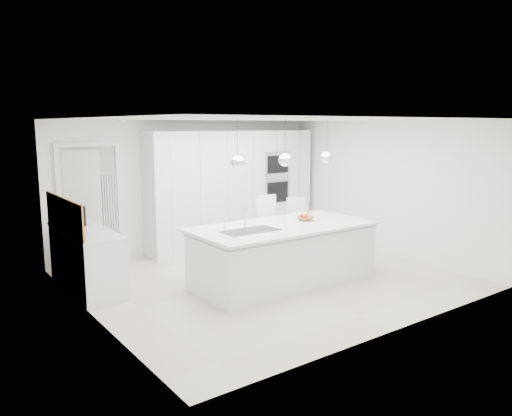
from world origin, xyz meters
TOP-DOWN VIEW (x-y plane):
  - floor at (0.00, 0.00)m, footprint 5.50×5.50m
  - wall_back at (0.00, 2.50)m, footprint 5.50×0.00m
  - wall_left at (-2.75, 0.00)m, footprint 0.00×5.00m
  - ceiling at (0.00, 0.00)m, footprint 5.50×5.50m
  - tall_cabinets at (0.80, 2.20)m, footprint 3.60×0.60m
  - oven_stack at (1.70, 1.89)m, footprint 0.62×0.04m
  - doorway_frame at (-1.95, 2.47)m, footprint 1.11×0.08m
  - hallway_door at (-2.20, 2.42)m, footprint 0.76×0.38m
  - radiator at (-1.63, 2.46)m, footprint 0.32×0.04m
  - left_base_cabinets at (-2.45, 1.20)m, footprint 0.60×1.80m
  - left_worktop at (-2.45, 1.20)m, footprint 0.62×1.82m
  - oak_backsplash at (-2.74, 1.20)m, footprint 0.02×1.80m
  - island_base at (0.10, -0.30)m, footprint 2.80×1.20m
  - island_worktop at (0.10, -0.25)m, footprint 2.84×1.40m
  - island_sink at (-0.55, -0.30)m, footprint 0.84×0.44m
  - island_tap at (-0.50, -0.10)m, footprint 0.02×0.02m
  - pendant_left at (-0.75, -0.30)m, footprint 0.20×0.20m
  - pendant_mid at (0.10, -0.30)m, footprint 0.20×0.20m
  - pendant_right at (0.95, -0.30)m, footprint 0.20×0.20m
  - fruit_bowl at (0.64, -0.17)m, footprint 0.29×0.29m
  - espresso_machine at (-2.43, 1.59)m, footprint 0.21×0.30m
  - bar_stool_left at (0.50, 0.54)m, footprint 0.48×0.61m
  - bar_stool_right at (1.17, 0.54)m, footprint 0.49×0.59m
  - apple_a at (0.62, -0.13)m, footprint 0.09×0.09m
  - apple_b at (0.62, -0.19)m, footprint 0.08×0.08m
  - banana_bunch at (0.64, -0.20)m, footprint 0.21×0.16m

SIDE VIEW (x-z plane):
  - floor at x=0.00m, z-range 0.00..0.00m
  - left_base_cabinets at x=-2.45m, z-range 0.00..0.86m
  - island_base at x=0.10m, z-range 0.00..0.86m
  - bar_stool_right at x=1.17m, z-range 0.00..1.12m
  - bar_stool_left at x=0.50m, z-range 0.00..1.21m
  - island_sink at x=-0.55m, z-range 0.73..0.91m
  - radiator at x=-1.63m, z-range 0.15..1.55m
  - left_worktop at x=-2.45m, z-range 0.86..0.90m
  - island_worktop at x=0.10m, z-range 0.86..0.90m
  - fruit_bowl at x=0.64m, z-range 0.90..0.97m
  - apple_b at x=0.62m, z-range 0.93..1.01m
  - apple_a at x=0.62m, z-range 0.93..1.02m
  - hallway_door at x=-2.20m, z-range 0.00..2.00m
  - banana_bunch at x=0.64m, z-range 0.91..1.10m
  - doorway_frame at x=-1.95m, z-range -0.04..2.09m
  - island_tap at x=-0.50m, z-range 0.90..1.20m
  - espresso_machine at x=-2.43m, z-range 0.90..1.20m
  - tall_cabinets at x=0.80m, z-range 0.00..2.30m
  - oak_backsplash at x=-2.74m, z-range 0.90..1.40m
  - wall_back at x=0.00m, z-range -1.50..4.00m
  - wall_left at x=-2.75m, z-range -1.25..3.75m
  - oven_stack at x=1.70m, z-range 0.83..1.88m
  - pendant_left at x=-0.75m, z-range 1.80..2.00m
  - pendant_mid at x=0.10m, z-range 1.80..2.00m
  - pendant_right at x=0.95m, z-range 1.80..2.00m
  - ceiling at x=0.00m, z-range 2.50..2.50m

